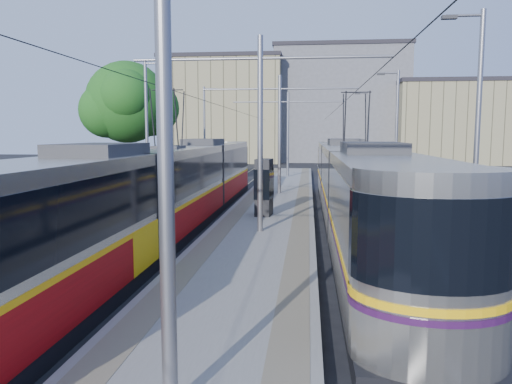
# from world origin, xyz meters

# --- Properties ---
(ground) EXTENTS (160.00, 160.00, 0.00)m
(ground) POSITION_xyz_m (0.00, 0.00, 0.00)
(ground) COLOR black
(ground) RESTS_ON ground
(platform) EXTENTS (4.00, 50.00, 0.30)m
(platform) POSITION_xyz_m (0.00, 17.00, 0.15)
(platform) COLOR gray
(platform) RESTS_ON ground
(tactile_strip_left) EXTENTS (0.70, 50.00, 0.01)m
(tactile_strip_left) POSITION_xyz_m (-1.45, 17.00, 0.30)
(tactile_strip_left) COLOR gray
(tactile_strip_left) RESTS_ON platform
(tactile_strip_right) EXTENTS (0.70, 50.00, 0.01)m
(tactile_strip_right) POSITION_xyz_m (1.45, 17.00, 0.30)
(tactile_strip_right) COLOR gray
(tactile_strip_right) RESTS_ON platform
(rails) EXTENTS (8.71, 70.00, 0.03)m
(rails) POSITION_xyz_m (0.00, 17.00, 0.02)
(rails) COLOR gray
(rails) RESTS_ON ground
(tram_left) EXTENTS (2.43, 31.74, 5.50)m
(tram_left) POSITION_xyz_m (-3.60, 8.76, 1.71)
(tram_left) COLOR black
(tram_left) RESTS_ON ground
(tram_right) EXTENTS (2.43, 27.72, 5.50)m
(tram_right) POSITION_xyz_m (3.60, 10.58, 1.86)
(tram_right) COLOR black
(tram_right) RESTS_ON ground
(catenary) EXTENTS (9.20, 70.00, 7.00)m
(catenary) POSITION_xyz_m (0.00, 14.15, 4.52)
(catenary) COLOR gray
(catenary) RESTS_ON platform
(street_lamps) EXTENTS (15.18, 38.22, 8.00)m
(street_lamps) POSITION_xyz_m (-0.00, 21.00, 4.18)
(street_lamps) COLOR gray
(street_lamps) RESTS_ON ground
(shelter) EXTENTS (0.79, 1.18, 2.47)m
(shelter) POSITION_xyz_m (-0.18, 11.58, 1.60)
(shelter) COLOR black
(shelter) RESTS_ON platform
(tree) EXTENTS (5.94, 5.49, 8.63)m
(tree) POSITION_xyz_m (-9.95, 22.74, 5.84)
(tree) COLOR #382314
(tree) RESTS_ON ground
(building_left) EXTENTS (16.32, 12.24, 14.21)m
(building_left) POSITION_xyz_m (-10.00, 60.00, 7.11)
(building_left) COLOR #978E66
(building_left) RESTS_ON ground
(building_centre) EXTENTS (18.36, 14.28, 15.91)m
(building_centre) POSITION_xyz_m (6.00, 64.00, 7.96)
(building_centre) COLOR slate
(building_centre) RESTS_ON ground
(building_right) EXTENTS (14.28, 10.20, 10.67)m
(building_right) POSITION_xyz_m (20.00, 58.00, 5.34)
(building_right) COLOR #978E66
(building_right) RESTS_ON ground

